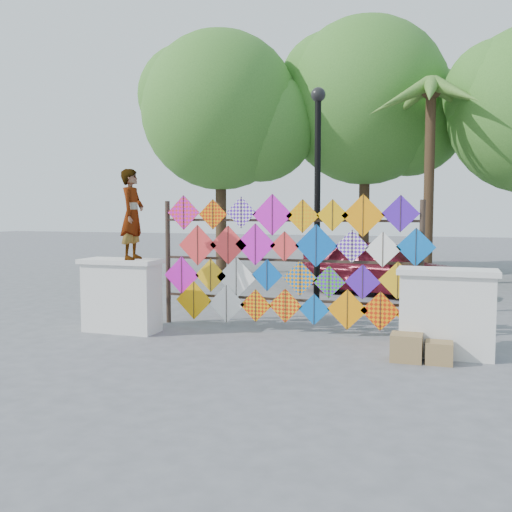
% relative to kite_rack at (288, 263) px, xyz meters
% --- Properties ---
extents(ground, '(80.00, 80.00, 0.00)m').
position_rel_kite_rack_xyz_m(ground, '(-0.05, -0.73, -1.22)').
color(ground, slate).
rests_on(ground, ground).
extents(parapet_left, '(1.40, 0.65, 1.28)m').
position_rel_kite_rack_xyz_m(parapet_left, '(-2.75, -0.93, -0.57)').
color(parapet_left, silver).
rests_on(parapet_left, ground).
extents(parapet_right, '(1.40, 0.65, 1.28)m').
position_rel_kite_rack_xyz_m(parapet_right, '(2.65, -0.93, -0.57)').
color(parapet_right, silver).
rests_on(parapet_right, ground).
extents(kite_rack, '(4.97, 0.24, 2.42)m').
position_rel_kite_rack_xyz_m(kite_rack, '(0.00, 0.00, 0.00)').
color(kite_rack, '#30231A').
rests_on(kite_rack, ground).
extents(tree_west, '(5.85, 5.20, 8.01)m').
position_rel_kite_rack_xyz_m(tree_west, '(-4.46, 8.30, 4.16)').
color(tree_west, '#3F2E1B').
rests_on(tree_west, ground).
extents(tree_mid, '(6.30, 5.60, 8.61)m').
position_rel_kite_rack_xyz_m(tree_mid, '(0.05, 10.30, 4.56)').
color(tree_mid, '#3F2E1B').
rests_on(tree_mid, ground).
extents(palm_tree, '(3.62, 3.62, 5.83)m').
position_rel_kite_rack_xyz_m(palm_tree, '(2.15, 7.27, 3.74)').
color(palm_tree, '#3F2E1B').
rests_on(palm_tree, ground).
extents(vendor_woman, '(0.44, 0.61, 1.55)m').
position_rel_kite_rack_xyz_m(vendor_woman, '(-2.51, -0.93, 0.84)').
color(vendor_woman, '#99999E').
rests_on(vendor_woman, parapet_left).
extents(sedan, '(4.48, 3.06, 1.42)m').
position_rel_kite_rack_xyz_m(sedan, '(1.12, 4.94, -0.51)').
color(sedan, '#560E1A').
rests_on(sedan, ground).
extents(lamppost, '(0.28, 0.28, 4.46)m').
position_rel_kite_rack_xyz_m(lamppost, '(0.25, 1.27, 1.47)').
color(lamppost, black).
rests_on(lamppost, ground).
extents(cardboard_box_near, '(0.43, 0.38, 0.38)m').
position_rel_kite_rack_xyz_m(cardboard_box_near, '(2.12, -1.39, -1.02)').
color(cardboard_box_near, olive).
rests_on(cardboard_box_near, ground).
extents(cardboard_box_far, '(0.36, 0.34, 0.31)m').
position_rel_kite_rack_xyz_m(cardboard_box_far, '(2.56, -1.39, -1.06)').
color(cardboard_box_far, olive).
rests_on(cardboard_box_far, ground).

